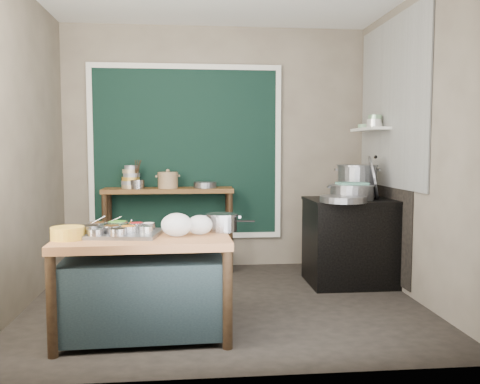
{
  "coord_description": "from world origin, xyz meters",
  "views": [
    {
      "loc": [
        -0.31,
        -4.47,
        1.38
      ],
      "look_at": [
        0.16,
        0.25,
        0.98
      ],
      "focal_mm": 38.0,
      "sensor_mm": 36.0,
      "label": 1
    }
  ],
  "objects": [
    {
      "name": "plastic_bag_b",
      "position": [
        -0.24,
        -0.71,
        0.82
      ],
      "size": [
        0.22,
        0.2,
        0.15
      ],
      "primitive_type": "ellipsoid",
      "rotation": [
        0.0,
        0.0,
        0.18
      ],
      "color": "white",
      "rests_on": "prep_table"
    },
    {
      "name": "bowl_stack",
      "position": [
        -0.97,
        1.3,
        1.06
      ],
      "size": [
        0.23,
        0.23,
        0.25
      ],
      "color": "tan",
      "rests_on": "back_counter"
    },
    {
      "name": "left_wall",
      "position": [
        -1.76,
        0.0,
        1.4
      ],
      "size": [
        0.02,
        3.0,
        2.8
      ],
      "primitive_type": "cube",
      "color": "#776C5B",
      "rests_on": "floor"
    },
    {
      "name": "stock_pot",
      "position": [
        1.45,
        0.73,
        1.05
      ],
      "size": [
        0.51,
        0.51,
        0.34
      ],
      "primitive_type": null,
      "rotation": [
        0.0,
        0.0,
        -0.19
      ],
      "color": "gray",
      "rests_on": "stove_top"
    },
    {
      "name": "stove_block",
      "position": [
        1.35,
        0.55,
        0.42
      ],
      "size": [
        0.9,
        0.68,
        0.85
      ],
      "primitive_type": "cube",
      "color": "black",
      "rests_on": "floor"
    },
    {
      "name": "shallow_pan",
      "position": [
        1.15,
        0.24,
        0.91
      ],
      "size": [
        0.5,
        0.5,
        0.06
      ],
      "primitive_type": "cylinder",
      "rotation": [
        0.0,
        0.0,
        -0.13
      ],
      "color": "gray",
      "rests_on": "stove_top"
    },
    {
      "name": "tile_panel",
      "position": [
        1.74,
        0.55,
        1.85
      ],
      "size": [
        0.02,
        1.7,
        1.7
      ],
      "primitive_type": "cube",
      "color": "#B2B2AA",
      "rests_on": "right_wall"
    },
    {
      "name": "green_cloth",
      "position": [
        1.32,
        0.49,
        1.04
      ],
      "size": [
        0.29,
        0.23,
        0.02
      ],
      "primitive_type": "cube",
      "rotation": [
        0.0,
        0.0,
        0.04
      ],
      "color": "#4D8773",
      "rests_on": "steamer"
    },
    {
      "name": "yellow_basin",
      "position": [
        -1.17,
        -0.83,
        0.79
      ],
      "size": [
        0.28,
        0.28,
        0.09
      ],
      "primitive_type": "cylinder",
      "rotation": [
        0.0,
        0.0,
        0.24
      ],
      "color": "gold",
      "rests_on": "prep_table"
    },
    {
      "name": "shelf_bowl_stack",
      "position": [
        1.63,
        0.75,
        1.68
      ],
      "size": [
        0.16,
        0.16,
        0.13
      ],
      "color": "silver",
      "rests_on": "wall_shelf"
    },
    {
      "name": "curtain_panel",
      "position": [
        -0.35,
        1.47,
        1.35
      ],
      "size": [
        2.1,
        0.02,
        1.9
      ],
      "primitive_type": "cube",
      "color": "black",
      "rests_on": "back_wall"
    },
    {
      "name": "wall_shelf",
      "position": [
        1.63,
        0.85,
        1.6
      ],
      "size": [
        0.22,
        0.7,
        0.03
      ],
      "primitive_type": "cube",
      "color": "beige",
      "rests_on": "right_wall"
    },
    {
      "name": "curtain_frame",
      "position": [
        -0.35,
        1.46,
        1.35
      ],
      "size": [
        2.22,
        0.03,
        2.02
      ],
      "primitive_type": null,
      "color": "beige",
      "rests_on": "back_wall"
    },
    {
      "name": "ceramic_crock",
      "position": [
        -0.55,
        1.25,
        1.03
      ],
      "size": [
        0.3,
        0.3,
        0.16
      ],
      "primitive_type": null,
      "rotation": [
        0.0,
        0.0,
        0.33
      ],
      "color": "#977252",
      "rests_on": "back_counter"
    },
    {
      "name": "back_counter",
      "position": [
        -0.55,
        1.28,
        0.47
      ],
      "size": [
        1.45,
        0.4,
        0.95
      ],
      "primitive_type": "cube",
      "color": "brown",
      "rests_on": "floor"
    },
    {
      "name": "shelf_bowl_green",
      "position": [
        1.63,
        1.06,
        1.64
      ],
      "size": [
        0.14,
        0.14,
        0.05
      ],
      "primitive_type": "cylinder",
      "rotation": [
        0.0,
        0.0,
        -0.06
      ],
      "color": "gray",
      "rests_on": "wall_shelf"
    },
    {
      "name": "stove_top",
      "position": [
        1.35,
        0.55,
        0.86
      ],
      "size": [
        0.92,
        0.69,
        0.03
      ],
      "primitive_type": "cube",
      "color": "black",
      "rests_on": "stove_block"
    },
    {
      "name": "plastic_bag_a",
      "position": [
        -0.41,
        -0.78,
        0.84
      ],
      "size": [
        0.23,
        0.2,
        0.17
      ],
      "primitive_type": "ellipsoid",
      "rotation": [
        0.0,
        0.0,
        -0.01
      ],
      "color": "white",
      "rests_on": "prep_table"
    },
    {
      "name": "condiment_bowls",
      "position": [
        -0.85,
        -0.68,
        0.8
      ],
      "size": [
        0.53,
        0.42,
        0.06
      ],
      "color": "gray",
      "rests_on": "condiment_tray"
    },
    {
      "name": "condiment_tray",
      "position": [
        -0.84,
        -0.7,
        0.76
      ],
      "size": [
        0.66,
        0.51,
        0.03
      ],
      "primitive_type": "cube",
      "rotation": [
        0.0,
        0.0,
        -0.15
      ],
      "color": "gray",
      "rests_on": "prep_table"
    },
    {
      "name": "floor",
      "position": [
        0.0,
        0.0,
        -0.01
      ],
      "size": [
        3.5,
        3.0,
        0.02
      ],
      "primitive_type": "cube",
      "color": "#2B2521",
      "rests_on": "ground"
    },
    {
      "name": "pot_lid",
      "position": [
        1.57,
        0.58,
        1.1
      ],
      "size": [
        0.24,
        0.46,
        0.44
      ],
      "primitive_type": "cylinder",
      "rotation": [
        0.0,
        1.36,
        -0.29
      ],
      "color": "gray",
      "rests_on": "stove_top"
    },
    {
      "name": "soot_patch",
      "position": [
        1.74,
        0.65,
        0.7
      ],
      "size": [
        0.01,
        1.3,
        1.3
      ],
      "primitive_type": "cube",
      "color": "black",
      "rests_on": "right_wall"
    },
    {
      "name": "steamer",
      "position": [
        1.32,
        0.49,
        0.96
      ],
      "size": [
        0.49,
        0.49,
        0.15
      ],
      "primitive_type": null,
      "rotation": [
        0.0,
        0.0,
        -0.04
      ],
      "color": "gray",
      "rests_on": "stove_top"
    },
    {
      "name": "right_wall",
      "position": [
        1.76,
        0.0,
        1.4
      ],
      "size": [
        0.02,
        3.0,
        2.8
      ],
      "primitive_type": "cube",
      "color": "#776C5B",
      "rests_on": "floor"
    },
    {
      "name": "prep_table",
      "position": [
        -0.65,
        -0.75,
        0.38
      ],
      "size": [
        1.27,
        0.76,
        0.75
      ],
      "primitive_type": "cube",
      "rotation": [
        0.0,
        0.0,
        0.03
      ],
      "color": "brown",
      "rests_on": "floor"
    },
    {
      "name": "back_wall",
      "position": [
        0.0,
        1.51,
        1.4
      ],
      "size": [
        3.5,
        0.02,
        2.8
      ],
      "primitive_type": "cube",
      "color": "#776C5B",
      "rests_on": "floor"
    },
    {
      "name": "wide_bowl",
      "position": [
        -0.14,
        1.27,
        0.98
      ],
      "size": [
        0.29,
        0.29,
        0.07
      ],
      "primitive_type": "cylinder",
      "rotation": [
        0.0,
        0.0,
        0.11
      ],
      "color": "gray",
      "rests_on": "back_counter"
    },
    {
      "name": "utensil_cup",
      "position": [
        -0.89,
        1.23,
        1.0
      ],
      "size": [
        0.19,
        0.19,
        0.1
      ],
      "primitive_type": "cylinder",
      "rotation": [
        0.0,
        0.0,
        0.16
      ],
      "color": "gray",
      "rests_on": "back_counter"
    },
    {
      "name": "saucepan",
      "position": [
        -0.06,
        -0.57,
        0.82
      ],
      "size": [
        0.3,
        0.3,
        0.14
      ],
      "primitive_type": null,
      "rotation": [
        0.0,
        0.0,
        -0.21
      ],
      "color": "gray",
      "rests_on": "prep_table"
    }
  ]
}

